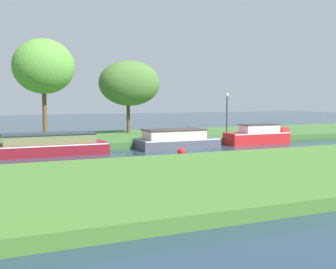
{
  "coord_description": "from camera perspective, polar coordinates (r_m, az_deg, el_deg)",
  "views": [
    {
      "loc": [
        -11.0,
        -22.52,
        3.21
      ],
      "look_at": [
        -0.88,
        1.2,
        0.9
      ],
      "focal_mm": 43.25,
      "sensor_mm": 36.0,
      "label": 1
    }
  ],
  "objects": [
    {
      "name": "mooring_post_near",
      "position": [
        28.22,
        2.97,
        0.25
      ],
      "size": [
        0.13,
        0.13,
        0.84
      ],
      "primitive_type": "cylinder",
      "color": "brown",
      "rests_on": "riverbank_far"
    },
    {
      "name": "riverbank_far",
      "position": [
        31.65,
        -2.66,
        -0.34
      ],
      "size": [
        72.0,
        10.0,
        0.4
      ],
      "primitive_type": "cube",
      "color": "#3C682E",
      "rests_on": "ground_plane"
    },
    {
      "name": "ground_plane",
      "position": [
        25.27,
        2.91,
        -2.19
      ],
      "size": [
        120.0,
        120.0,
        0.0
      ],
      "primitive_type": "plane",
      "color": "#223749"
    },
    {
      "name": "riverbank_near",
      "position": [
        17.69,
        15.84,
        -4.88
      ],
      "size": [
        72.0,
        10.0,
        0.4
      ],
      "primitive_type": "cube",
      "color": "#43722D",
      "rests_on": "ground_plane"
    },
    {
      "name": "lamp_post",
      "position": [
        30.74,
        8.31,
        3.52
      ],
      "size": [
        0.24,
        0.24,
        3.18
      ],
      "color": "#333338",
      "rests_on": "riverbank_far"
    },
    {
      "name": "slate_cruiser",
      "position": [
        26.15,
        1.14,
        -0.76
      ],
      "size": [
        5.23,
        2.4,
        1.23
      ],
      "color": "#4B4C5B",
      "rests_on": "ground_plane"
    },
    {
      "name": "red_narrowboat",
      "position": [
        29.34,
        12.59,
        -0.11
      ],
      "size": [
        4.65,
        1.59,
        1.39
      ],
      "color": "red",
      "rests_on": "ground_plane"
    },
    {
      "name": "willow_tree_left",
      "position": [
        29.33,
        -17.11,
        9.13
      ],
      "size": [
        4.19,
        3.4,
        6.87
      ],
      "color": "brown",
      "rests_on": "riverbank_far"
    },
    {
      "name": "maroon_barge",
      "position": [
        24.02,
        -16.52,
        -1.47
      ],
      "size": [
        6.71,
        2.22,
        1.23
      ],
      "color": "maroon",
      "rests_on": "ground_plane"
    },
    {
      "name": "willow_tree_centre",
      "position": [
        32.53,
        -5.42,
        7.2
      ],
      "size": [
        4.97,
        3.47,
        5.82
      ],
      "color": "brown",
      "rests_on": "riverbank_far"
    },
    {
      "name": "channel_buoy",
      "position": [
        22.58,
        1.91,
        -2.47
      ],
      "size": [
        0.46,
        0.46,
        0.46
      ],
      "primitive_type": "sphere",
      "color": "red",
      "rests_on": "ground_plane"
    }
  ]
}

